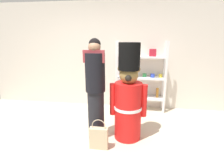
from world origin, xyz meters
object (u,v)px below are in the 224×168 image
at_px(shopping_bag, 99,138).
at_px(merchandise_shelf, 141,77).
at_px(person_shopper, 95,89).
at_px(teddy_bear_guard, 128,98).

bearing_deg(shopping_bag, merchandise_shelf, 69.08).
height_order(person_shopper, shopping_bag, person_shopper).
bearing_deg(shopping_bag, person_shopper, 109.44).
distance_m(teddy_bear_guard, shopping_bag, 0.81).
relative_size(merchandise_shelf, person_shopper, 0.96).
distance_m(merchandise_shelf, shopping_bag, 1.99).
relative_size(person_shopper, shopping_bag, 3.44).
bearing_deg(person_shopper, merchandise_shelf, 61.53).
relative_size(merchandise_shelf, shopping_bag, 3.31).
bearing_deg(person_shopper, shopping_bag, -70.56).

